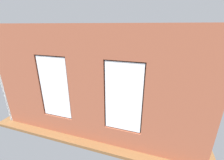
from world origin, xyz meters
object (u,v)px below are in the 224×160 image
(remote_black, at_px, (106,90))
(potted_plant_mid_room_small, at_px, (131,89))
(cup_ceramic, at_px, (115,90))
(media_console, at_px, (65,86))
(couch_by_window, at_px, (93,117))
(coffee_table, at_px, (115,91))
(potted_plant_corner_near_left, at_px, (175,78))
(candle_jar, at_px, (125,89))
(papasan_chair, at_px, (106,77))
(tv_flatscreen, at_px, (64,75))
(potted_plant_between_couches, at_px, (133,108))
(potted_plant_beside_window_right, at_px, (44,103))
(potted_plant_corner_far_left, at_px, (183,132))
(couch_left, at_px, (173,103))

(remote_black, height_order, potted_plant_mid_room_small, potted_plant_mid_room_small)
(cup_ceramic, xyz_separation_m, media_console, (2.87, -0.03, -0.20))
(couch_by_window, relative_size, cup_ceramic, 19.58)
(coffee_table, distance_m, potted_plant_corner_near_left, 3.34)
(coffee_table, bearing_deg, candle_jar, -161.60)
(potted_plant_mid_room_small, bearing_deg, potted_plant_corner_near_left, -149.28)
(media_console, bearing_deg, papasan_chair, -139.46)
(remote_black, distance_m, tv_flatscreen, 2.47)
(potted_plant_mid_room_small, bearing_deg, cup_ceramic, 43.49)
(coffee_table, height_order, candle_jar, candle_jar)
(tv_flatscreen, distance_m, potted_plant_between_couches, 4.69)
(potted_plant_beside_window_right, bearing_deg, candle_jar, -135.33)
(coffee_table, distance_m, potted_plant_corner_far_left, 3.62)
(couch_left, relative_size, potted_plant_beside_window_right, 1.46)
(cup_ceramic, height_order, potted_plant_corner_far_left, potted_plant_corner_far_left)
(couch_by_window, distance_m, couch_left, 3.33)
(couch_left, bearing_deg, potted_plant_beside_window_right, -67.44)
(papasan_chair, bearing_deg, potted_plant_beside_window_right, 74.92)
(couch_by_window, xyz_separation_m, media_console, (2.75, -2.29, -0.08))
(candle_jar, xyz_separation_m, media_console, (3.29, 0.11, -0.20))
(potted_plant_corner_far_left, bearing_deg, media_console, -23.04)
(couch_by_window, bearing_deg, candle_jar, -102.75)
(couch_left, distance_m, remote_black, 3.05)
(remote_black, bearing_deg, potted_plant_between_couches, 63.79)
(couch_left, height_order, potted_plant_corner_far_left, potted_plant_corner_far_left)
(media_console, bearing_deg, cup_ceramic, 179.35)
(coffee_table, height_order, media_console, media_console)
(couch_left, relative_size, potted_plant_corner_far_left, 1.43)
(potted_plant_between_couches, bearing_deg, potted_plant_mid_room_small, -78.24)
(cup_ceramic, height_order, potted_plant_mid_room_small, cup_ceramic)
(remote_black, xyz_separation_m, potted_plant_corner_near_left, (-3.19, -1.98, 0.30))
(potted_plant_mid_room_small, bearing_deg, papasan_chair, -29.46)
(potted_plant_between_couches, relative_size, potted_plant_corner_near_left, 1.33)
(candle_jar, distance_m, potted_plant_between_couches, 2.52)
(tv_flatscreen, height_order, potted_plant_between_couches, potted_plant_between_couches)
(cup_ceramic, distance_m, media_console, 2.88)
(papasan_chair, xyz_separation_m, potted_plant_corner_far_left, (-3.79, 3.95, 0.07))
(candle_jar, height_order, potted_plant_between_couches, potted_plant_between_couches)
(couch_by_window, distance_m, candle_jar, 2.46)
(papasan_chair, bearing_deg, potted_plant_between_couches, 121.23)
(coffee_table, xyz_separation_m, tv_flatscreen, (2.87, -0.04, 0.51))
(couch_by_window, height_order, cup_ceramic, couch_by_window)
(couch_left, bearing_deg, cup_ceramic, -98.15)
(candle_jar, distance_m, potted_plant_beside_window_right, 3.56)
(candle_jar, xyz_separation_m, potted_plant_corner_near_left, (-2.33, -1.73, 0.26))
(cup_ceramic, bearing_deg, couch_by_window, 86.76)
(potted_plant_corner_far_left, height_order, potted_plant_beside_window_right, potted_plant_corner_far_left)
(coffee_table, distance_m, tv_flatscreen, 2.92)
(papasan_chair, bearing_deg, remote_black, 109.19)
(cup_ceramic, bearing_deg, potted_plant_beside_window_right, 48.17)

